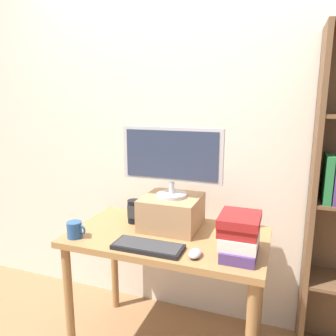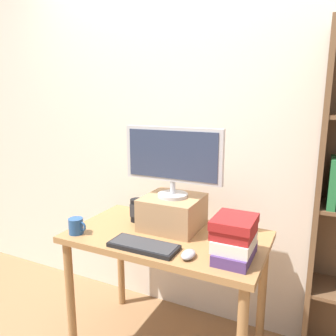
{
  "view_description": "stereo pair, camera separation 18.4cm",
  "coord_description": "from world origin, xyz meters",
  "px_view_note": "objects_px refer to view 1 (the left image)",
  "views": [
    {
      "loc": [
        0.6,
        -1.65,
        1.52
      ],
      "look_at": [
        -0.01,
        0.04,
        1.13
      ],
      "focal_mm": 35.0,
      "sensor_mm": 36.0,
      "label": 1
    },
    {
      "loc": [
        0.77,
        -1.58,
        1.52
      ],
      "look_at": [
        -0.01,
        0.04,
        1.13
      ],
      "focal_mm": 35.0,
      "sensor_mm": 36.0,
      "label": 2
    }
  ],
  "objects_px": {
    "riser_box": "(172,212)",
    "keyboard": "(148,247)",
    "book_stack": "(240,235)",
    "coffee_mug": "(75,230)",
    "computer_monitor": "(172,158)",
    "desk_speaker": "(134,211)",
    "computer_mouse": "(195,253)",
    "desk": "(168,250)"
  },
  "relations": [
    {
      "from": "riser_box",
      "to": "desk",
      "type": "bearing_deg",
      "value": -82.45
    },
    {
      "from": "desk",
      "to": "computer_monitor",
      "type": "relative_size",
      "value": 1.86
    },
    {
      "from": "keyboard",
      "to": "coffee_mug",
      "type": "distance_m",
      "value": 0.44
    },
    {
      "from": "computer_mouse",
      "to": "coffee_mug",
      "type": "distance_m",
      "value": 0.69
    },
    {
      "from": "riser_box",
      "to": "desk_speaker",
      "type": "bearing_deg",
      "value": -177.82
    },
    {
      "from": "computer_mouse",
      "to": "coffee_mug",
      "type": "xyz_separation_m",
      "value": [
        -0.69,
        -0.01,
        0.03
      ]
    },
    {
      "from": "book_stack",
      "to": "desk_speaker",
      "type": "xyz_separation_m",
      "value": [
        -0.68,
        0.22,
        -0.03
      ]
    },
    {
      "from": "keyboard",
      "to": "book_stack",
      "type": "distance_m",
      "value": 0.47
    },
    {
      "from": "riser_box",
      "to": "computer_mouse",
      "type": "distance_m",
      "value": 0.4
    },
    {
      "from": "keyboard",
      "to": "desk_speaker",
      "type": "bearing_deg",
      "value": 126.19
    },
    {
      "from": "book_stack",
      "to": "coffee_mug",
      "type": "xyz_separation_m",
      "value": [
        -0.89,
        -0.1,
        -0.06
      ]
    },
    {
      "from": "desk",
      "to": "desk_speaker",
      "type": "xyz_separation_m",
      "value": [
        -0.26,
        0.1,
        0.17
      ]
    },
    {
      "from": "riser_box",
      "to": "keyboard",
      "type": "bearing_deg",
      "value": -92.99
    },
    {
      "from": "riser_box",
      "to": "keyboard",
      "type": "relative_size",
      "value": 0.91
    },
    {
      "from": "desk",
      "to": "computer_mouse",
      "type": "height_order",
      "value": "computer_mouse"
    },
    {
      "from": "desk",
      "to": "book_stack",
      "type": "distance_m",
      "value": 0.48
    },
    {
      "from": "book_stack",
      "to": "computer_mouse",
      "type": "bearing_deg",
      "value": -154.49
    },
    {
      "from": "book_stack",
      "to": "desk",
      "type": "bearing_deg",
      "value": 164.29
    },
    {
      "from": "computer_mouse",
      "to": "book_stack",
      "type": "xyz_separation_m",
      "value": [
        0.2,
        0.09,
        0.09
      ]
    },
    {
      "from": "book_stack",
      "to": "coffee_mug",
      "type": "bearing_deg",
      "value": -173.36
    },
    {
      "from": "book_stack",
      "to": "coffee_mug",
      "type": "height_order",
      "value": "book_stack"
    },
    {
      "from": "keyboard",
      "to": "computer_monitor",
      "type": "bearing_deg",
      "value": 86.99
    },
    {
      "from": "computer_mouse",
      "to": "book_stack",
      "type": "bearing_deg",
      "value": 25.51
    },
    {
      "from": "desk",
      "to": "computer_monitor",
      "type": "bearing_deg",
      "value": 97.65
    },
    {
      "from": "riser_box",
      "to": "computer_monitor",
      "type": "height_order",
      "value": "computer_monitor"
    },
    {
      "from": "coffee_mug",
      "to": "desk_speaker",
      "type": "xyz_separation_m",
      "value": [
        0.21,
        0.32,
        0.03
      ]
    },
    {
      "from": "computer_monitor",
      "to": "desk_speaker",
      "type": "relative_size",
      "value": 4.17
    },
    {
      "from": "riser_box",
      "to": "computer_monitor",
      "type": "distance_m",
      "value": 0.33
    },
    {
      "from": "computer_monitor",
      "to": "book_stack",
      "type": "xyz_separation_m",
      "value": [
        0.43,
        -0.22,
        -0.32
      ]
    },
    {
      "from": "desk",
      "to": "book_stack",
      "type": "relative_size",
      "value": 4.18
    },
    {
      "from": "book_stack",
      "to": "coffee_mug",
      "type": "distance_m",
      "value": 0.9
    },
    {
      "from": "coffee_mug",
      "to": "desk_speaker",
      "type": "relative_size",
      "value": 0.78
    },
    {
      "from": "riser_box",
      "to": "book_stack",
      "type": "xyz_separation_m",
      "value": [
        0.43,
        -0.23,
        0.01
      ]
    },
    {
      "from": "keyboard",
      "to": "desk_speaker",
      "type": "relative_size",
      "value": 2.54
    },
    {
      "from": "computer_monitor",
      "to": "coffee_mug",
      "type": "bearing_deg",
      "value": -144.31
    },
    {
      "from": "desk",
      "to": "riser_box",
      "type": "height_order",
      "value": "riser_box"
    },
    {
      "from": "keyboard",
      "to": "book_stack",
      "type": "xyz_separation_m",
      "value": [
        0.45,
        0.1,
        0.09
      ]
    },
    {
      "from": "desk",
      "to": "computer_mouse",
      "type": "relative_size",
      "value": 10.74
    },
    {
      "from": "riser_box",
      "to": "keyboard",
      "type": "height_order",
      "value": "riser_box"
    },
    {
      "from": "desk_speaker",
      "to": "computer_monitor",
      "type": "bearing_deg",
      "value": 1.83
    },
    {
      "from": "keyboard",
      "to": "desk",
      "type": "bearing_deg",
      "value": 81.71
    },
    {
      "from": "computer_mouse",
      "to": "desk_speaker",
      "type": "bearing_deg",
      "value": 146.96
    }
  ]
}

